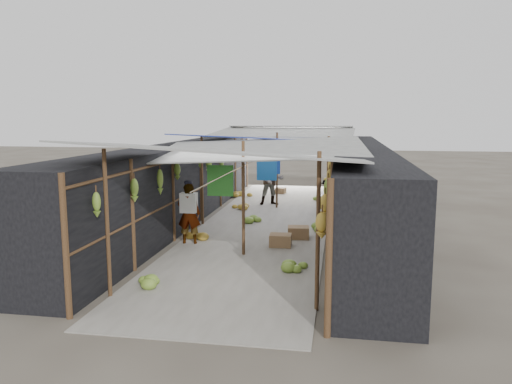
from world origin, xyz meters
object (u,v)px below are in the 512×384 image
Objects in this scene: crate_near at (298,233)px; black_basin at (325,198)px; vendor_seated at (327,194)px; shopper_blue at (272,180)px; vendor_elderly at (189,214)px.

crate_near reaches higher than black_basin.
crate_near is 0.52× the size of vendor_seated.
crate_near is at bearing -94.93° from shopper_blue.
black_basin is 0.42× the size of vendor_elderly.
crate_near is 0.35× the size of vendor_elderly.
shopper_blue is (-1.36, 4.81, 0.74)m from crate_near.
vendor_seated is (1.95, -0.53, -0.39)m from shopper_blue.
vendor_elderly reaches higher than black_basin.
shopper_blue is at bearing -143.45° from black_basin.
shopper_blue is (1.26, 5.78, 0.14)m from vendor_elderly.
black_basin is 7.81m from vendor_elderly.
crate_near is at bearing -166.51° from vendor_elderly.
vendor_elderly is (-2.62, -0.97, 0.60)m from crate_near.
vendor_elderly is at bearing -165.26° from crate_near.
crate_near is 5.06m from shopper_blue.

